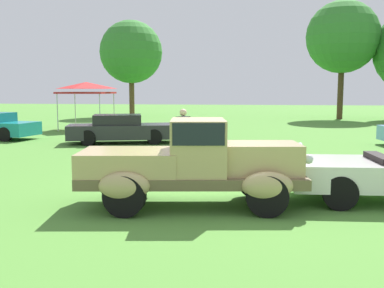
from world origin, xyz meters
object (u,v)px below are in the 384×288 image
(canopy_tent_left_field, at_px, (86,87))
(spectator_near_truck, at_px, (183,134))
(feature_pickup_truck, at_px, (194,162))
(show_car_charcoal, at_px, (121,129))

(canopy_tent_left_field, bearing_deg, spectator_near_truck, -56.09)
(canopy_tent_left_field, bearing_deg, feature_pickup_truck, -62.10)
(show_car_charcoal, bearing_deg, spectator_near_truck, -54.64)
(show_car_charcoal, distance_m, canopy_tent_left_field, 7.45)
(show_car_charcoal, xyz_separation_m, spectator_near_truck, (3.51, -4.95, 0.31))
(feature_pickup_truck, distance_m, show_car_charcoal, 10.83)
(feature_pickup_truck, height_order, show_car_charcoal, feature_pickup_truck)
(show_car_charcoal, height_order, canopy_tent_left_field, canopy_tent_left_field)
(feature_pickup_truck, xyz_separation_m, spectator_near_truck, (-1.01, 4.89, 0.05))
(spectator_near_truck, bearing_deg, show_car_charcoal, 125.36)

